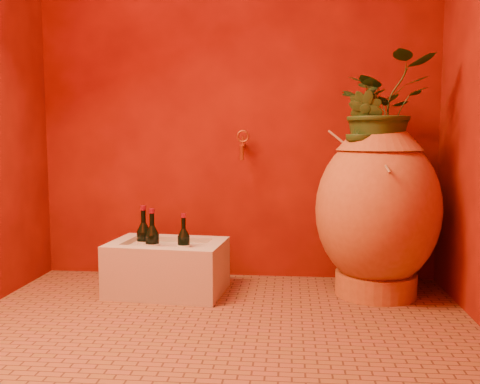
# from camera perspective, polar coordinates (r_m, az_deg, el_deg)

# --- Properties ---
(floor) EXTENTS (2.50, 2.50, 0.00)m
(floor) POSITION_cam_1_polar(r_m,az_deg,el_deg) (2.57, -2.73, -14.55)
(floor) COLOR brown
(floor) RESTS_ON ground
(wall_back) EXTENTS (2.50, 0.02, 2.50)m
(wall_back) POSITION_cam_1_polar(r_m,az_deg,el_deg) (3.42, -0.42, 11.86)
(wall_back) COLOR #5D0D05
(wall_back) RESTS_ON ground
(amphora) EXTENTS (0.84, 0.84, 0.99)m
(amphora) POSITION_cam_1_polar(r_m,az_deg,el_deg) (3.10, 14.46, -1.76)
(amphora) COLOR #B06631
(amphora) RESTS_ON floor
(stone_basin) EXTENTS (0.68, 0.50, 0.30)m
(stone_basin) POSITION_cam_1_polar(r_m,az_deg,el_deg) (3.13, -7.74, -8.06)
(stone_basin) COLOR beige
(stone_basin) RESTS_ON floor
(wine_bottle_a) EXTENTS (0.07, 0.07, 0.30)m
(wine_bottle_a) POSITION_cam_1_polar(r_m,az_deg,el_deg) (3.07, -6.02, -5.86)
(wine_bottle_a) COLOR black
(wine_bottle_a) RESTS_ON stone_basin
(wine_bottle_b) EXTENTS (0.08, 0.08, 0.33)m
(wine_bottle_b) POSITION_cam_1_polar(r_m,az_deg,el_deg) (3.07, -9.32, -5.71)
(wine_bottle_b) COLOR black
(wine_bottle_b) RESTS_ON stone_basin
(wine_bottle_c) EXTENTS (0.08, 0.08, 0.34)m
(wine_bottle_c) POSITION_cam_1_polar(r_m,az_deg,el_deg) (3.13, -10.22, -5.42)
(wine_bottle_c) COLOR black
(wine_bottle_c) RESTS_ON stone_basin
(wall_tap) EXTENTS (0.08, 0.17, 0.18)m
(wall_tap) POSITION_cam_1_polar(r_m,az_deg,el_deg) (3.30, 0.29, 5.18)
(wall_tap) COLOR #A66426
(wall_tap) RESTS_ON wall_back
(plant_main) EXTENTS (0.66, 0.62, 0.58)m
(plant_main) POSITION_cam_1_polar(r_m,az_deg,el_deg) (3.09, 14.82, 8.64)
(plant_main) COLOR #234318
(plant_main) RESTS_ON amphora
(plant_side) EXTENTS (0.27, 0.28, 0.40)m
(plant_side) POSITION_cam_1_polar(r_m,az_deg,el_deg) (2.97, 13.18, 6.52)
(plant_side) COLOR #234318
(plant_side) RESTS_ON amphora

